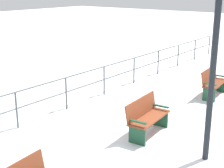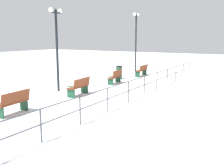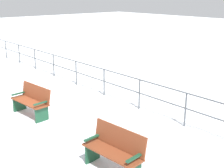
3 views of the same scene
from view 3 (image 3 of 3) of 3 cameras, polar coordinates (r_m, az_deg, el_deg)
The scene contains 4 objects.
ground_plane at distance 10.11m, azimuth -15.21°, elevation -5.78°, with size 80.00×80.00×0.00m, color white.
bench_third at distance 10.00m, azimuth -14.79°, elevation -3.00°, with size 0.70×1.55×0.96m.
bench_fourth at distance 6.75m, azimuth 0.47°, elevation -12.22°, with size 0.65×1.50×0.97m.
waterfront_railing at distance 11.45m, azimuth -1.50°, elevation 1.19°, with size 0.05×22.34×1.05m.
Camera 3 is at (3.89, 8.54, 3.77)m, focal length 48.81 mm.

